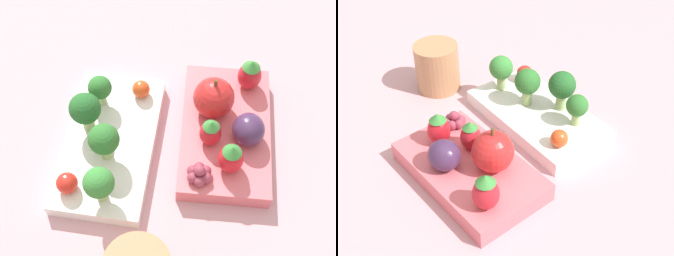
% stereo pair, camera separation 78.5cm
% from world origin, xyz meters
% --- Properties ---
extents(ground_plane, '(4.00, 4.00, 0.00)m').
position_xyz_m(ground_plane, '(0.00, 0.00, 0.00)').
color(ground_plane, '#C6939E').
extents(bento_box_savoury, '(0.23, 0.15, 0.02)m').
position_xyz_m(bento_box_savoury, '(-0.01, 0.08, 0.01)').
color(bento_box_savoury, white).
rests_on(bento_box_savoury, ground_plane).
extents(bento_box_fruit, '(0.21, 0.13, 0.03)m').
position_xyz_m(bento_box_fruit, '(0.01, -0.08, 0.01)').
color(bento_box_fruit, '#DB6670').
rests_on(bento_box_fruit, ground_plane).
extents(broccoli_floret_0, '(0.04, 0.04, 0.06)m').
position_xyz_m(broccoli_floret_0, '(-0.03, 0.08, 0.06)').
color(broccoli_floret_0, '#93B770').
rests_on(broccoli_floret_0, bento_box_savoury).
extents(broccoli_floret_1, '(0.04, 0.04, 0.06)m').
position_xyz_m(broccoli_floret_1, '(0.01, 0.11, 0.06)').
color(broccoli_floret_1, '#93B770').
rests_on(broccoli_floret_1, bento_box_savoury).
extents(broccoli_floret_2, '(0.03, 0.03, 0.05)m').
position_xyz_m(broccoli_floret_2, '(0.05, 0.09, 0.05)').
color(broccoli_floret_2, '#93B770').
rests_on(broccoli_floret_2, bento_box_savoury).
extents(broccoli_floret_3, '(0.04, 0.04, 0.06)m').
position_xyz_m(broccoli_floret_3, '(-0.09, 0.08, 0.06)').
color(broccoli_floret_3, '#93B770').
rests_on(broccoli_floret_3, bento_box_savoury).
extents(cherry_tomato_0, '(0.03, 0.03, 0.03)m').
position_xyz_m(cherry_tomato_0, '(-0.08, 0.12, 0.04)').
color(cherry_tomato_0, red).
rests_on(cherry_tomato_0, bento_box_savoury).
extents(cherry_tomato_1, '(0.03, 0.03, 0.03)m').
position_xyz_m(cherry_tomato_1, '(0.06, 0.04, 0.03)').
color(cherry_tomato_1, '#DB4C1E').
rests_on(cherry_tomato_1, bento_box_savoury).
extents(apple, '(0.06, 0.06, 0.07)m').
position_xyz_m(apple, '(0.04, -0.06, 0.05)').
color(apple, red).
rests_on(apple, bento_box_fruit).
extents(strawberry_0, '(0.03, 0.03, 0.05)m').
position_xyz_m(strawberry_0, '(-0.05, -0.08, 0.05)').
color(strawberry_0, red).
rests_on(strawberry_0, bento_box_fruit).
extents(strawberry_1, '(0.03, 0.03, 0.05)m').
position_xyz_m(strawberry_1, '(0.08, -0.11, 0.05)').
color(strawberry_1, red).
rests_on(strawberry_1, bento_box_fruit).
extents(strawberry_2, '(0.03, 0.03, 0.04)m').
position_xyz_m(strawberry_2, '(-0.01, -0.06, 0.05)').
color(strawberry_2, red).
rests_on(strawberry_2, bento_box_fruit).
extents(plum, '(0.05, 0.04, 0.04)m').
position_xyz_m(plum, '(-0.01, -0.10, 0.05)').
color(plum, '#42284C').
rests_on(plum, bento_box_fruit).
extents(grape_cluster, '(0.03, 0.03, 0.02)m').
position_xyz_m(grape_cluster, '(-0.07, -0.04, 0.04)').
color(grape_cluster, '#93384C').
rests_on(grape_cluster, bento_box_fruit).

